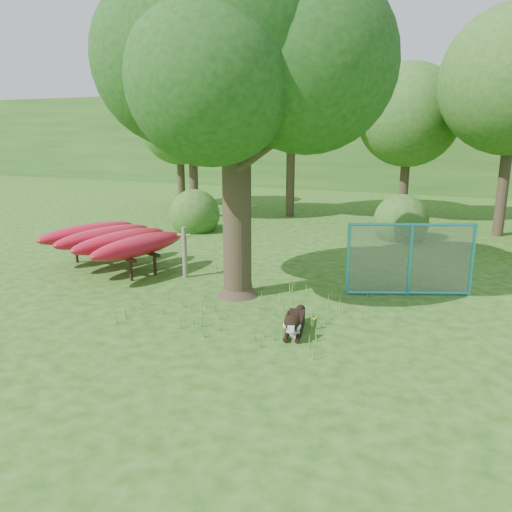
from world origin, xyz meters
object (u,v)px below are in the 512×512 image
at_px(oak_tree, 235,49).
at_px(husky_dog, 294,323).
at_px(kayak_rack, 112,239).
at_px(fence_section, 410,260).

distance_m(oak_tree, husky_dog, 5.43).
xyz_separation_m(kayak_rack, husky_dog, (5.78, -2.22, -0.60)).
distance_m(oak_tree, kayak_rack, 5.80).
height_order(oak_tree, husky_dog, oak_tree).
distance_m(kayak_rack, husky_dog, 6.22).
distance_m(husky_dog, fence_section, 3.46).
bearing_deg(fence_section, kayak_rack, 163.56).
bearing_deg(oak_tree, kayak_rack, 170.57).
relative_size(kayak_rack, fence_section, 1.44).
bearing_deg(fence_section, oak_tree, -179.69).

